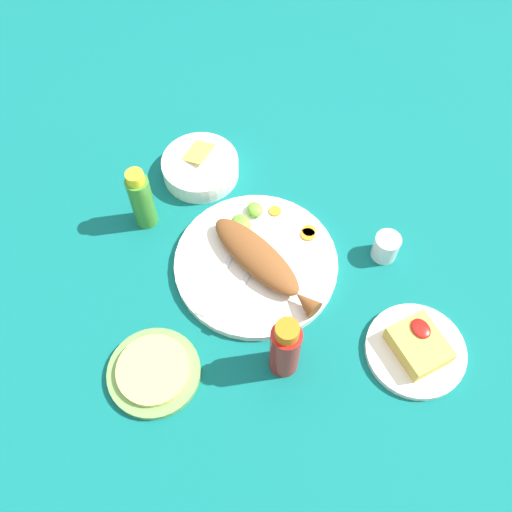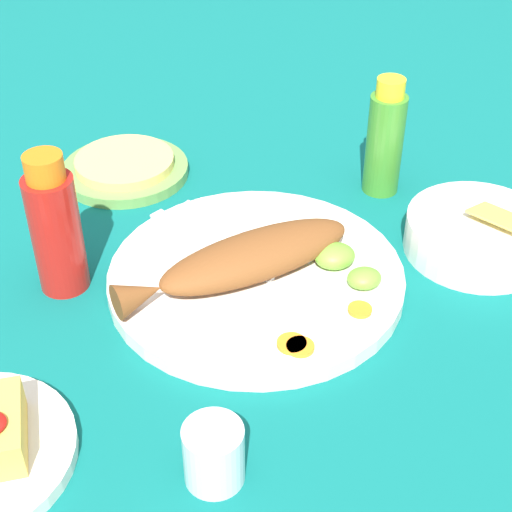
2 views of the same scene
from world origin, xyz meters
TOP-DOWN VIEW (x-y plane):
  - ground_plane at (0.00, 0.00)m, footprint 4.00×4.00m
  - main_plate at (0.00, 0.00)m, footprint 0.32×0.32m
  - fried_fish at (-0.01, -0.00)m, footprint 0.27×0.13m
  - fork_near at (-0.05, 0.07)m, footprint 0.11×0.16m
  - fork_far at (-0.00, 0.08)m, footprint 0.13×0.15m
  - carrot_slice_near at (0.01, -0.13)m, footprint 0.03×0.03m
  - carrot_slice_mid at (0.01, -0.12)m, footprint 0.03×0.03m
  - carrot_slice_far at (0.09, -0.09)m, footprint 0.02×0.02m
  - lime_wedge_main at (0.10, -0.05)m, footprint 0.04×0.03m
  - lime_wedge_side at (0.08, -0.01)m, footprint 0.04×0.04m
  - hot_sauce_bottle_red at (-0.20, 0.05)m, footprint 0.05×0.05m
  - hot_sauce_bottle_green at (0.20, 0.15)m, footprint 0.05×0.05m
  - salt_cup at (-0.09, -0.24)m, footprint 0.05×0.05m
  - side_plate_fries at (-0.29, -0.17)m, footprint 0.18×0.18m
  - fries_pile at (-0.29, -0.17)m, footprint 0.10×0.08m
  - guacamole_bowl at (0.26, -0.00)m, footprint 0.16×0.16m
  - tortilla_plate at (-0.11, 0.26)m, footprint 0.16×0.16m
  - tortilla_stack at (-0.11, 0.26)m, footprint 0.13×0.13m

SIDE VIEW (x-z plane):
  - ground_plane at x=0.00m, z-range 0.00..0.00m
  - side_plate_fries at x=-0.29m, z-range 0.00..0.01m
  - tortilla_plate at x=-0.11m, z-range 0.00..0.01m
  - main_plate at x=0.00m, z-range 0.00..0.02m
  - fork_near at x=-0.05m, z-range 0.02..0.02m
  - fork_far at x=0.00m, z-range 0.02..0.02m
  - carrot_slice_near at x=0.01m, z-range 0.02..0.02m
  - carrot_slice_mid at x=0.01m, z-range 0.02..0.02m
  - carrot_slice_far at x=0.09m, z-range 0.02..0.02m
  - tortilla_stack at x=-0.11m, z-range 0.01..0.03m
  - guacamole_bowl at x=0.26m, z-range 0.00..0.05m
  - salt_cup at x=-0.09m, z-range 0.00..0.05m
  - lime_wedge_main at x=0.10m, z-range 0.02..0.04m
  - lime_wedge_side at x=0.08m, z-range 0.02..0.04m
  - fries_pile at x=-0.29m, z-range 0.01..0.05m
  - fried_fish at x=-0.01m, z-range 0.02..0.06m
  - hot_sauce_bottle_green at x=0.20m, z-range 0.00..0.15m
  - hot_sauce_bottle_red at x=-0.20m, z-range -0.01..0.15m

